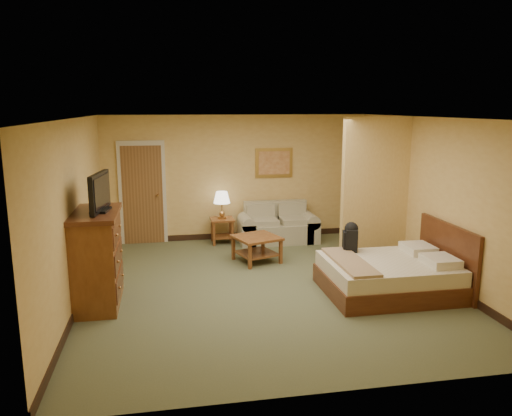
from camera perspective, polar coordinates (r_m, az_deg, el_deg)
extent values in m
plane|color=#555A3A|center=(7.89, 1.12, -8.97)|extent=(6.00, 6.00, 0.00)
plane|color=white|center=(7.39, 1.20, 10.26)|extent=(6.00, 6.00, 0.00)
cube|color=#DBB05D|center=(10.45, -2.13, 3.48)|extent=(5.50, 0.02, 2.60)
cube|color=#DBB05D|center=(7.50, -19.91, -0.43)|extent=(0.02, 6.00, 2.60)
cube|color=#DBB05D|center=(8.51, 19.61, 0.96)|extent=(0.02, 6.00, 2.60)
cube|color=#DBB05D|center=(9.06, 13.42, 1.92)|extent=(1.20, 0.15, 2.60)
cube|color=beige|center=(10.36, -12.83, 1.73)|extent=(0.94, 0.06, 2.10)
cube|color=brown|center=(10.36, -12.82, 1.44)|extent=(0.80, 0.04, 2.00)
cylinder|color=#A8763E|center=(10.30, -11.17, 1.45)|extent=(0.04, 0.12, 0.04)
cube|color=black|center=(10.69, -2.08, -3.13)|extent=(5.50, 0.02, 0.12)
cube|color=tan|center=(10.35, 2.55, -2.82)|extent=(1.33, 0.71, 0.40)
cube|color=tan|center=(10.55, 2.19, -0.25)|extent=(1.33, 0.17, 0.42)
cube|color=tan|center=(10.22, -1.10, -2.86)|extent=(0.29, 0.71, 0.45)
cube|color=tan|center=(10.51, 6.10, -2.52)|extent=(0.29, 0.71, 0.45)
cube|color=brown|center=(10.21, -3.90, -1.31)|extent=(0.47, 0.47, 0.04)
cube|color=brown|center=(10.29, -3.87, -3.25)|extent=(0.40, 0.40, 0.03)
cube|color=brown|center=(10.07, -4.82, -3.02)|extent=(0.05, 0.05, 0.48)
cube|color=brown|center=(10.11, -2.70, -2.93)|extent=(0.05, 0.05, 0.48)
cube|color=brown|center=(10.43, -5.03, -2.51)|extent=(0.05, 0.05, 0.48)
cube|color=brown|center=(10.47, -2.97, -2.43)|extent=(0.05, 0.05, 0.48)
cylinder|color=#A8763E|center=(10.20, -3.90, -1.10)|extent=(0.17, 0.17, 0.04)
cylinder|color=#A8763E|center=(10.15, -3.92, 0.08)|extent=(0.02, 0.02, 0.28)
cone|color=white|center=(10.12, -3.94, 1.22)|extent=(0.34, 0.34, 0.23)
cube|color=brown|center=(8.98, 0.08, -3.39)|extent=(0.93, 0.93, 0.04)
cube|color=brown|center=(9.06, 0.08, -5.18)|extent=(0.80, 0.80, 0.03)
cube|color=brown|center=(8.70, -1.59, -5.48)|extent=(0.05, 0.05, 0.44)
cube|color=brown|center=(9.40, 1.62, -4.17)|extent=(0.05, 0.05, 0.44)
cube|color=#B78E3F|center=(10.53, 2.06, 5.19)|extent=(0.79, 0.03, 0.62)
cube|color=#B36437|center=(10.51, 2.09, 5.17)|extent=(0.66, 0.02, 0.49)
cube|color=brown|center=(7.37, -17.76, -5.77)|extent=(0.59, 1.18, 1.28)
cube|color=#492111|center=(7.21, -18.08, -0.64)|extent=(0.66, 1.26, 0.06)
cube|color=black|center=(7.18, -17.32, -0.24)|extent=(0.27, 0.41, 0.03)
cube|color=black|center=(7.14, -17.44, 1.78)|extent=(0.18, 0.87, 0.52)
cube|color=#492111|center=(7.85, 14.76, -8.38)|extent=(1.87, 1.50, 0.28)
cube|color=#EEE4C3|center=(7.77, 14.85, -6.63)|extent=(1.82, 1.44, 0.22)
cube|color=#492111|center=(8.18, 21.02, -5.21)|extent=(0.06, 1.59, 1.03)
cube|color=white|center=(7.75, 20.33, -5.72)|extent=(0.42, 0.52, 0.13)
cube|color=white|center=(8.29, 18.04, -4.45)|extent=(0.42, 0.52, 0.13)
cube|color=#967752|center=(7.50, 10.66, -6.05)|extent=(0.42, 1.41, 0.05)
cube|color=black|center=(8.07, 10.80, -3.58)|extent=(0.24, 0.31, 0.36)
sphere|color=black|center=(8.03, 10.84, -2.34)|extent=(0.22, 0.22, 0.22)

